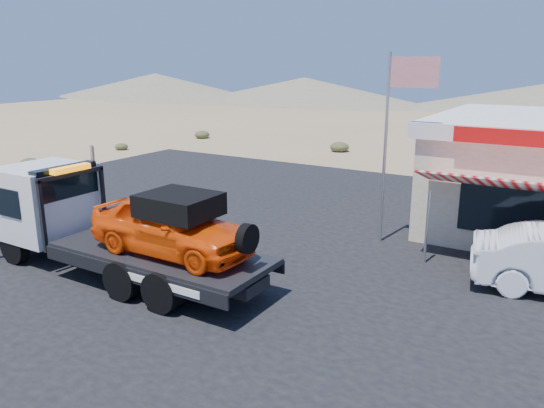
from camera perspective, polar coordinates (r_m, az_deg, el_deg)
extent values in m
plane|color=#8D7050|center=(16.42, -9.87, -5.58)|extent=(120.00, 120.00, 0.00)
cube|color=black|center=(17.61, 1.53, -3.88)|extent=(32.00, 24.00, 0.02)
cylinder|color=black|center=(17.18, -25.95, -4.16)|extent=(1.00, 0.30, 1.00)
cylinder|color=black|center=(18.26, -20.72, -2.51)|extent=(1.00, 0.30, 1.00)
cylinder|color=black|center=(13.76, -15.54, -7.78)|extent=(1.00, 0.55, 1.00)
cylinder|color=black|center=(15.08, -10.00, -5.38)|extent=(1.00, 0.55, 1.00)
cylinder|color=black|center=(12.90, -11.51, -9.10)|extent=(1.00, 0.55, 1.00)
cylinder|color=black|center=(14.30, -6.05, -6.40)|extent=(1.00, 0.55, 1.00)
cube|color=black|center=(14.89, -14.91, -5.33)|extent=(8.22, 1.00, 0.30)
cube|color=silver|center=(17.14, -23.09, 0.32)|extent=(2.20, 2.35, 2.10)
cube|color=black|center=(16.23, -21.36, 2.27)|extent=(0.35, 2.00, 0.90)
cube|color=black|center=(16.17, -20.46, -0.44)|extent=(0.10, 2.20, 2.00)
cube|color=orange|center=(15.92, -20.84, 3.56)|extent=(0.25, 1.20, 0.15)
cube|color=black|center=(14.06, -11.85, -5.18)|extent=(6.01, 2.30, 0.15)
imported|color=#F94707|center=(13.53, -10.79, -2.23)|extent=(4.41, 1.77, 1.50)
cube|color=black|center=(13.18, -9.94, -0.07)|extent=(1.80, 1.50, 0.55)
cube|color=red|center=(16.47, 23.40, 6.66)|extent=(2.60, 0.12, 0.45)
cylinder|color=#99999E|center=(15.91, 16.32, -2.41)|extent=(0.08, 0.08, 2.20)
cylinder|color=#99999E|center=(17.11, 12.06, 5.64)|extent=(0.10, 0.10, 6.00)
cube|color=#B20C14|center=(16.66, 15.02, 13.52)|extent=(1.50, 0.02, 0.90)
ellipsoid|color=#3C4223|center=(32.34, -24.61, 4.08)|extent=(1.09, 1.09, 0.59)
ellipsoid|color=#3C4223|center=(36.89, -15.90, 6.00)|extent=(0.86, 0.86, 0.46)
ellipsoid|color=#3C4223|center=(41.21, -7.53, 7.46)|extent=(1.13, 1.13, 0.61)
ellipsoid|color=#3C4223|center=(35.07, 7.28, 6.17)|extent=(1.23, 1.23, 0.66)
ellipsoid|color=#3C4223|center=(34.54, 19.60, 5.10)|extent=(0.85, 0.85, 0.46)
cone|color=#726B59|center=(75.33, 3.55, 12.12)|extent=(36.00, 36.00, 3.50)
cone|color=#726B59|center=(87.59, -12.37, 12.33)|extent=(40.00, 40.00, 3.80)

